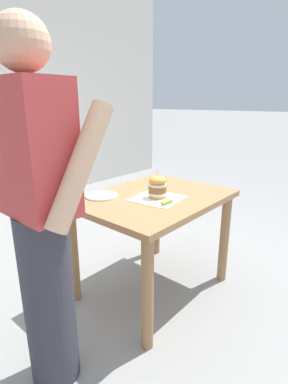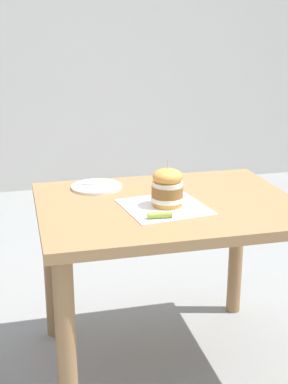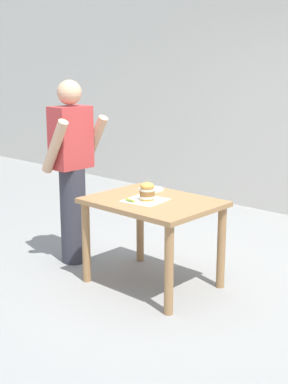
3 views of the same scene
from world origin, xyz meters
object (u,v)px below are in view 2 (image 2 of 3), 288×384
(pickle_spear, at_px, (160,215))
(side_plate_with_forks, at_px, (97,187))
(sandwich, at_px, (167,187))
(patio_table, at_px, (168,232))

(pickle_spear, bearing_deg, side_plate_with_forks, 20.58)
(side_plate_with_forks, bearing_deg, sandwich, -143.09)
(patio_table, xyz_separation_m, sandwich, (-0.05, 0.02, 0.21))
(sandwich, relative_size, pickle_spear, 2.02)
(sandwich, bearing_deg, side_plate_with_forks, 36.91)
(patio_table, relative_size, side_plate_with_forks, 4.71)
(sandwich, height_order, pickle_spear, sandwich)
(patio_table, height_order, sandwich, sandwich)
(patio_table, distance_m, sandwich, 0.21)
(patio_table, xyz_separation_m, pickle_spear, (-0.18, 0.09, 0.15))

